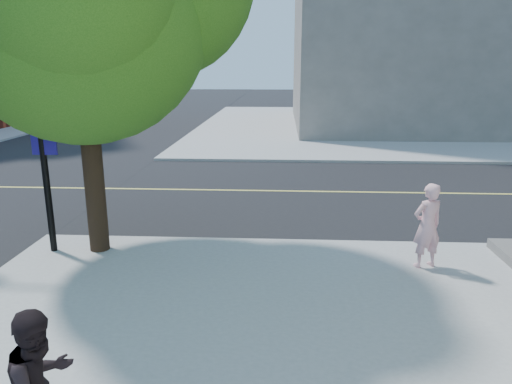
{
  "coord_description": "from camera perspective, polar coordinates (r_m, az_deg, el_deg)",
  "views": [
    {
      "loc": [
        4.17,
        -9.67,
        3.72
      ],
      "look_at": [
        3.66,
        -0.53,
        1.3
      ],
      "focal_mm": 33.53,
      "sensor_mm": 36.0,
      "label": 1
    }
  ],
  "objects": [
    {
      "name": "road_ew",
      "position": [
        15.23,
        -12.8,
        0.32
      ],
      "size": [
        140.0,
        9.0,
        0.01
      ],
      "primitive_type": "cube",
      "color": "black",
      "rests_on": "ground"
    },
    {
      "name": "ground",
      "position": [
        11.17,
        -19.02,
        -5.49
      ],
      "size": [
        140.0,
        140.0,
        0.0
      ],
      "primitive_type": "plane",
      "color": "black",
      "rests_on": "ground"
    },
    {
      "name": "man_on_phone",
      "position": [
        9.23,
        19.75,
        -3.8
      ],
      "size": [
        0.68,
        0.56,
        1.59
      ],
      "primitive_type": "imported",
      "rotation": [
        0.0,
        0.0,
        3.5
      ],
      "color": "#E9ABB7",
      "rests_on": "sidewalk_se"
    },
    {
      "name": "sidewalk_ne",
      "position": [
        32.75,
        19.89,
        7.52
      ],
      "size": [
        29.0,
        25.0,
        0.12
      ],
      "primitive_type": "cube",
      "color": "#9D9D9D",
      "rests_on": "ground"
    },
    {
      "name": "filler_ne",
      "position": [
        33.34,
        21.63,
        19.69
      ],
      "size": [
        18.0,
        16.0,
        14.0
      ],
      "primitive_type": "cube",
      "color": "slate",
      "rests_on": "sidewalk_ne"
    }
  ]
}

